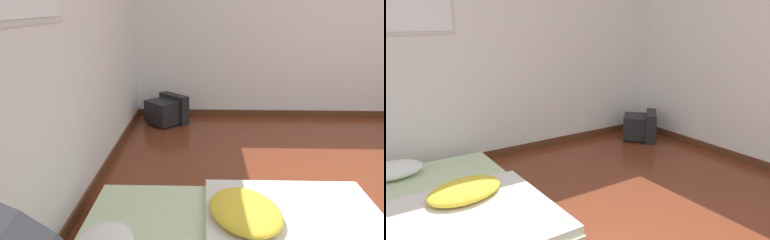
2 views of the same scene
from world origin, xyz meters
TOP-DOWN VIEW (x-y plane):
  - wall_back at (-0.01, 2.93)m, footprint 7.69×0.08m
  - wall_right at (2.68, 0.00)m, footprint 0.08×8.20m
  - crt_tv at (2.28, 2.46)m, footprint 0.58×0.58m

SIDE VIEW (x-z plane):
  - crt_tv at x=2.28m, z-range -0.01..0.36m
  - wall_right at x=2.68m, z-range -0.01..2.59m
  - wall_back at x=-0.01m, z-range 0.00..2.60m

